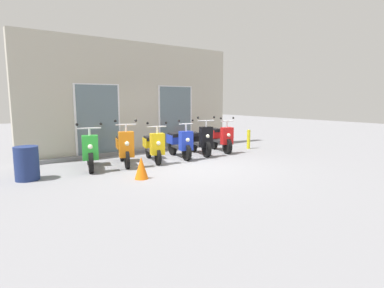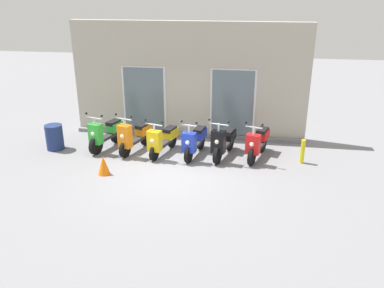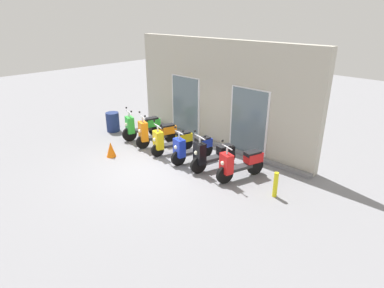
% 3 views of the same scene
% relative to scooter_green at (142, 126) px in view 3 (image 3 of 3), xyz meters
% --- Properties ---
extents(ground_plane, '(40.00, 40.00, 0.00)m').
position_rel_scooter_green_xyz_m(ground_plane, '(2.30, -1.31, -0.49)').
color(ground_plane, gray).
extents(storefront_facade, '(7.65, 0.50, 3.71)m').
position_rel_scooter_green_xyz_m(storefront_facade, '(2.30, 1.67, 1.29)').
color(storefront_facade, '#B2AD9E').
rests_on(storefront_facade, ground_plane).
extents(scooter_green, '(0.79, 1.55, 1.26)m').
position_rel_scooter_green_xyz_m(scooter_green, '(0.00, 0.00, 0.00)').
color(scooter_green, black).
rests_on(scooter_green, ground_plane).
extents(scooter_orange, '(0.80, 1.55, 1.31)m').
position_rel_scooter_green_xyz_m(scooter_orange, '(0.94, -0.09, 0.02)').
color(scooter_orange, black).
rests_on(scooter_orange, ground_plane).
extents(scooter_yellow, '(0.77, 1.53, 1.21)m').
position_rel_scooter_green_xyz_m(scooter_yellow, '(1.83, -0.15, -0.02)').
color(scooter_yellow, black).
rests_on(scooter_yellow, ground_plane).
extents(scooter_blue, '(0.63, 1.58, 1.23)m').
position_rel_scooter_green_xyz_m(scooter_blue, '(2.78, -0.13, -0.02)').
color(scooter_blue, black).
rests_on(scooter_blue, ground_plane).
extents(scooter_black, '(0.75, 1.60, 1.29)m').
position_rel_scooter_green_xyz_m(scooter_black, '(3.63, -0.09, -0.01)').
color(scooter_black, black).
rests_on(scooter_black, ground_plane).
extents(scooter_red, '(0.74, 1.59, 1.23)m').
position_rel_scooter_green_xyz_m(scooter_red, '(4.61, -0.01, -0.01)').
color(scooter_red, black).
rests_on(scooter_red, ground_plane).
extents(trash_bin, '(0.52, 0.52, 0.78)m').
position_rel_scooter_green_xyz_m(trash_bin, '(-1.55, -0.28, -0.11)').
color(trash_bin, navy).
rests_on(trash_bin, ground_plane).
extents(curb_bollard, '(0.12, 0.12, 0.70)m').
position_rel_scooter_green_xyz_m(curb_bollard, '(5.86, -0.18, -0.14)').
color(curb_bollard, yellow).
rests_on(curb_bollard, ground_plane).
extents(traffic_cone, '(0.32, 0.32, 0.52)m').
position_rel_scooter_green_xyz_m(traffic_cone, '(0.58, -1.76, -0.23)').
color(traffic_cone, orange).
rests_on(traffic_cone, ground_plane).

